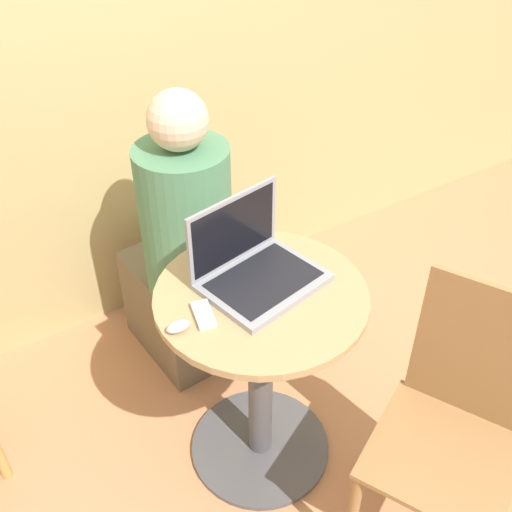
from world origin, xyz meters
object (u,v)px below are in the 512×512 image
(chair_empty, at_px, (453,429))
(person_seated, at_px, (183,260))
(cell_phone, at_px, (203,314))
(laptop, at_px, (254,265))

(chair_empty, distance_m, person_seated, 1.15)
(cell_phone, relative_size, chair_empty, 0.13)
(person_seated, bearing_deg, cell_phone, -109.35)
(laptop, height_order, person_seated, person_seated)
(laptop, xyz_separation_m, cell_phone, (-0.21, -0.06, -0.04))
(laptop, bearing_deg, person_seated, 91.30)
(laptop, xyz_separation_m, chair_empty, (0.31, -0.59, -0.34))
(cell_phone, relative_size, person_seated, 0.10)
(cell_phone, xyz_separation_m, chair_empty, (0.52, -0.53, -0.30))
(chair_empty, bearing_deg, person_seated, 106.43)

